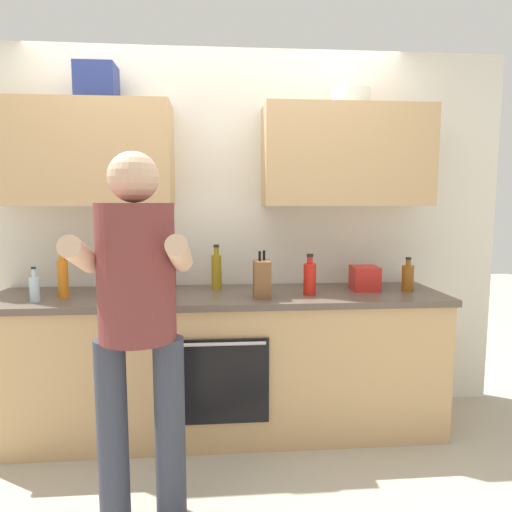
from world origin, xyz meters
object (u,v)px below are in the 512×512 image
object	(u,v)px
bottle_vinegar	(156,277)
bottle_water	(35,288)
bottle_syrup	(408,277)
cup_ceramic	(147,287)
bottle_oil	(217,271)
bottle_wine	(172,273)
knife_block	(262,279)
person_standing	(137,310)
bottle_hotsauce	(310,278)
grocery_bag_crisps	(365,278)
bottle_juice	(63,277)
bottle_soy	(109,280)

from	to	relation	value
bottle_vinegar	bottle_water	world-z (taller)	bottle_vinegar
bottle_syrup	cup_ceramic	bearing A→B (deg)	178.88
bottle_oil	bottle_wine	world-z (taller)	bottle_oil
cup_ceramic	knife_block	world-z (taller)	knife_block
person_standing	bottle_oil	bearing A→B (deg)	70.39
bottle_hotsauce	bottle_vinegar	size ratio (longest dim) A/B	0.90
person_standing	bottle_oil	xyz separation A→B (m)	(0.34, 0.97, 0.03)
bottle_vinegar	grocery_bag_crisps	bearing A→B (deg)	5.97
bottle_hotsauce	bottle_vinegar	xyz separation A→B (m)	(-0.94, -0.00, 0.02)
person_standing	bottle_syrup	bearing A→B (deg)	26.98
person_standing	cup_ceramic	bearing A→B (deg)	96.27
cup_ceramic	knife_block	bearing A→B (deg)	-12.66
person_standing	bottle_syrup	world-z (taller)	person_standing
bottle_water	knife_block	distance (m)	1.32
bottle_wine	grocery_bag_crisps	xyz separation A→B (m)	(1.27, -0.14, -0.02)
bottle_syrup	bottle_water	bearing A→B (deg)	-176.73
bottle_water	bottle_syrup	xyz separation A→B (m)	(2.29, 0.13, 0.01)
knife_block	bottle_hotsauce	bearing A→B (deg)	9.92
bottle_vinegar	knife_block	distance (m)	0.64
bottle_juice	bottle_wine	world-z (taller)	bottle_juice
grocery_bag_crisps	bottle_wine	bearing A→B (deg)	173.67
bottle_hotsauce	cup_ceramic	size ratio (longest dim) A/B	2.83
bottle_water	bottle_wine	distance (m)	0.82
bottle_oil	cup_ceramic	xyz separation A→B (m)	(-0.44, -0.13, -0.08)
bottle_hotsauce	bottle_syrup	size ratio (longest dim) A/B	1.16
person_standing	knife_block	size ratio (longest dim) A/B	5.94
bottle_hotsauce	bottle_water	size ratio (longest dim) A/B	1.26
bottle_soy	bottle_wine	distance (m)	0.42
bottle_vinegar	knife_block	size ratio (longest dim) A/B	1.00
cup_ceramic	grocery_bag_crisps	bearing A→B (deg)	1.13
bottle_juice	bottle_syrup	bearing A→B (deg)	0.77
bottle_oil	grocery_bag_crisps	distance (m)	0.98
bottle_vinegar	cup_ceramic	bearing A→B (deg)	124.32
bottle_juice	knife_block	xyz separation A→B (m)	(1.20, -0.10, -0.01)
bottle_oil	bottle_syrup	world-z (taller)	bottle_oil
bottle_water	bottle_oil	size ratio (longest dim) A/B	0.69
bottle_vinegar	bottle_syrup	distance (m)	1.60
person_standing	cup_ceramic	world-z (taller)	person_standing
bottle_syrup	bottle_wine	distance (m)	1.55
bottle_wine	grocery_bag_crisps	distance (m)	1.28
bottle_juice	bottle_soy	xyz separation A→B (m)	(0.27, 0.01, -0.02)
bottle_vinegar	cup_ceramic	xyz separation A→B (m)	(-0.08, 0.11, -0.08)
bottle_hotsauce	bottle_soy	size ratio (longest dim) A/B	0.98
bottle_syrup	cup_ceramic	world-z (taller)	bottle_syrup
person_standing	bottle_water	xyz separation A→B (m)	(-0.70, 0.68, -0.02)
bottle_water	bottle_soy	distance (m)	0.41
bottle_juice	grocery_bag_crisps	size ratio (longest dim) A/B	1.55
bottle_oil	bottle_wine	bearing A→B (deg)	172.45
bottle_hotsauce	bottle_syrup	bearing A→B (deg)	6.37
cup_ceramic	person_standing	bearing A→B (deg)	-83.73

